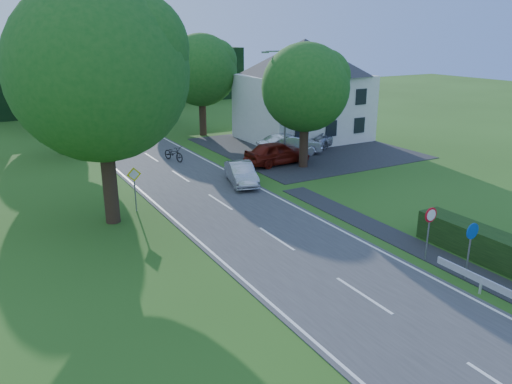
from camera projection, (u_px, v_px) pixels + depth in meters
road at (255, 225)px, 24.83m from camera, size 7.00×80.00×0.04m
parking_pad at (303, 148)px, 41.23m from camera, size 14.00×16.00×0.04m
line_edge_left at (195, 237)px, 23.29m from camera, size 0.12×80.00×0.01m
line_edge_right at (308, 213)px, 26.36m from camera, size 0.12×80.00×0.01m
line_centre at (255, 225)px, 24.82m from camera, size 0.12×80.00×0.01m
tree_main at (103, 107)px, 23.51m from camera, size 9.40×9.40×11.64m
tree_left_far at (67, 99)px, 37.66m from camera, size 7.00×7.00×8.58m
tree_right_far at (202, 85)px, 44.90m from camera, size 7.40×7.40×9.09m
tree_left_back at (50, 87)px, 47.88m from camera, size 6.60×6.60×8.07m
tree_right_back at (161, 86)px, 51.27m from camera, size 6.20×6.20×7.56m
tree_right_mid at (305, 107)px, 34.13m from camera, size 7.00×7.00×8.58m
treeline_right at (135, 76)px, 65.51m from camera, size 30.00×5.00×7.00m
house_white at (304, 89)px, 43.30m from camera, size 10.60×8.40×8.60m
streetlight at (284, 101)px, 35.52m from camera, size 2.03×0.18×8.00m
sign_roundabout at (471, 240)px, 18.91m from camera, size 0.64×0.08×2.37m
sign_speed_limit at (430, 221)px, 20.52m from camera, size 0.64×0.11×2.37m
sign_priority_left at (134, 180)px, 26.29m from camera, size 0.78×0.09×2.44m
moving_car at (241, 173)px, 31.25m from camera, size 2.49×4.35×1.36m
motorcycle at (174, 153)px, 36.86m from camera, size 1.30×2.24×1.11m
parked_car_red at (277, 153)px, 35.88m from camera, size 4.91×2.10×1.65m
parked_car_silver_a at (290, 145)px, 38.34m from camera, size 5.11×2.26×1.63m
parked_car_silver_b at (322, 137)px, 41.95m from camera, size 5.44×4.23×1.37m
parasol at (284, 141)px, 39.27m from camera, size 2.60×2.62×1.83m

